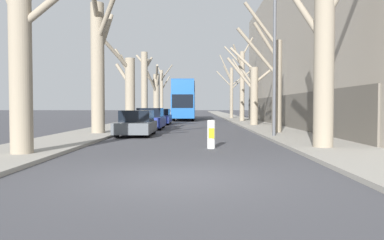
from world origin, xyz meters
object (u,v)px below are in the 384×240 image
object	(u,v)px
street_tree_left_5	(162,91)
double_decker_bus	(184,99)
street_tree_left_3	(144,83)
parked_car_1	(150,119)
street_tree_left_2	(129,87)
street_tree_right_0	(324,53)
street_tree_left_1	(98,63)
street_tree_left_0	(21,27)
parked_car_0	(136,124)
street_tree_right_4	(231,89)
parked_car_2	(160,117)
street_tree_left_4	(156,93)
street_tree_right_2	(253,90)
traffic_bollard	(211,134)
street_tree_right_3	(241,82)
street_tree_right_1	(274,77)
lamp_post	(273,44)

from	to	relation	value
street_tree_left_5	double_decker_bus	world-z (taller)	street_tree_left_5
street_tree_left_3	parked_car_1	size ratio (longest dim) A/B	1.64
street_tree_left_2	street_tree_right_0	distance (m)	19.66
street_tree_left_1	street_tree_left_0	bearing A→B (deg)	-90.03
street_tree_left_5	parked_car_1	distance (m)	33.12
parked_car_0	parked_car_1	distance (m)	5.91
street_tree_right_0	parked_car_0	size ratio (longest dim) A/B	1.82
street_tree_right_4	parked_car_0	size ratio (longest dim) A/B	1.98
street_tree_left_0	parked_car_2	xyz separation A→B (m)	(2.14, 21.15, -3.36)
street_tree_left_0	street_tree_left_3	xyz separation A→B (m)	(-0.18, 28.30, 0.02)
street_tree_left_5	street_tree_left_4	bearing A→B (deg)	-89.49
street_tree_left_3	street_tree_left_5	world-z (taller)	street_tree_left_5
street_tree_left_2	street_tree_left_0	bearing A→B (deg)	-89.52
street_tree_left_3	street_tree_right_2	xyz separation A→B (m)	(10.02, -9.91, -1.12)
traffic_bollard	street_tree_left_5	bearing A→B (deg)	97.63
street_tree_left_0	traffic_bollard	world-z (taller)	street_tree_left_0
street_tree_left_2	street_tree_left_4	distance (m)	19.10
street_tree_right_3	street_tree_right_1	bearing A→B (deg)	-90.59
street_tree_right_0	parked_car_2	bearing A→B (deg)	112.10
street_tree_left_3	street_tree_right_2	bearing A→B (deg)	-44.71
double_decker_bus	traffic_bollard	world-z (taller)	double_decker_bus
parked_car_0	street_tree_left_3	bearing A→B (deg)	96.73
street_tree_left_5	street_tree_left_3	bearing A→B (deg)	-90.27
street_tree_right_4	street_tree_left_2	bearing A→B (deg)	-120.99
street_tree_right_0	street_tree_left_5	bearing A→B (deg)	102.45
street_tree_left_0	street_tree_left_5	size ratio (longest dim) A/B	1.12
street_tree_left_3	lamp_post	world-z (taller)	lamp_post
street_tree_left_2	street_tree_right_4	bearing A→B (deg)	59.01
street_tree_right_0	street_tree_right_4	bearing A→B (deg)	90.35
street_tree_left_3	street_tree_left_4	distance (m)	9.70
street_tree_left_2	street_tree_right_0	xyz separation A→B (m)	(10.08, -16.88, 0.30)
parked_car_0	lamp_post	size ratio (longest dim) A/B	0.48
street_tree_left_1	street_tree_right_4	size ratio (longest dim) A/B	0.98
street_tree_right_0	street_tree_left_1	bearing A→B (deg)	145.00
street_tree_left_0	parked_car_2	distance (m)	21.52
street_tree_right_0	parked_car_0	xyz separation A→B (m)	(-7.78, 6.57, -2.82)
street_tree_left_0	parked_car_1	xyz separation A→B (m)	(2.14, 14.47, -3.33)
street_tree_left_1	parked_car_1	bearing A→B (deg)	68.89
parked_car_0	parked_car_1	xyz separation A→B (m)	(0.00, 5.91, 0.05)
street_tree_left_5	street_tree_right_1	bearing A→B (deg)	-75.45
traffic_bollard	street_tree_right_2	bearing A→B (deg)	76.25
street_tree_right_1	traffic_bollard	xyz separation A→B (m)	(-3.79, -7.12, -2.67)
street_tree_right_3	street_tree_right_2	bearing A→B (deg)	-90.44
parked_car_0	parked_car_2	distance (m)	12.59
street_tree_left_5	parked_car_1	xyz separation A→B (m)	(2.24, -32.88, -3.35)
street_tree_left_5	double_decker_bus	size ratio (longest dim) A/B	0.67
street_tree_left_5	street_tree_right_2	distance (m)	30.64
street_tree_right_2	parked_car_2	distance (m)	8.48
street_tree_left_4	street_tree_right_0	size ratio (longest dim) A/B	0.93
street_tree_left_1	parked_car_0	xyz separation A→B (m)	(2.14, -0.37, -3.30)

